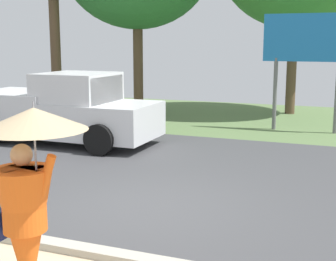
{
  "coord_description": "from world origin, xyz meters",
  "views": [
    {
      "loc": [
        3.29,
        -7.06,
        2.69
      ],
      "look_at": [
        0.12,
        1.0,
        1.1
      ],
      "focal_mm": 52.01,
      "sensor_mm": 36.0,
      "label": 1
    }
  ],
  "objects": [
    {
      "name": "monk_pedestrian",
      "position": [
        0.27,
        -3.24,
        1.12
      ],
      "size": [
        1.1,
        1.05,
        2.13
      ],
      "rotation": [
        0.0,
        0.0,
        -0.13
      ],
      "color": "#E55B19",
      "rests_on": "ground_plane"
    },
    {
      "name": "ground_plane",
      "position": [
        0.0,
        2.95,
        -0.05
      ],
      "size": [
        40.0,
        22.0,
        0.2
      ],
      "color": "#424244"
    },
    {
      "name": "roadside_billboard",
      "position": [
        1.8,
        7.97,
        2.55
      ],
      "size": [
        2.6,
        0.12,
        3.5
      ],
      "color": "slate",
      "rests_on": "ground_plane"
    },
    {
      "name": "pickup_truck",
      "position": [
        -4.08,
        3.94,
        0.87
      ],
      "size": [
        5.2,
        2.28,
        1.88
      ],
      "rotation": [
        0.0,
        0.0,
        0.07
      ],
      "color": "silver",
      "rests_on": "ground_plane"
    }
  ]
}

